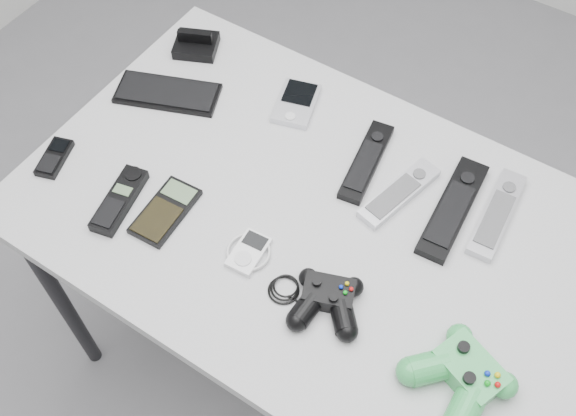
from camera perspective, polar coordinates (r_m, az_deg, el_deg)
The scene contains 15 objects.
floor at distance 1.99m, azimuth 2.66°, elevation -10.57°, with size 3.50×3.50×0.00m, color slate.
desk at distance 1.34m, azimuth 2.04°, elevation -2.16°, with size 1.12×0.72×0.75m.
pda_keyboard at distance 1.50m, azimuth -10.16°, elevation 9.57°, with size 0.22×0.09×0.01m, color black.
dock_bracket at distance 1.58m, azimuth -7.83°, elevation 13.84°, with size 0.09×0.08×0.05m, color black.
pda at distance 1.45m, azimuth 0.71°, elevation 8.89°, with size 0.08×0.12×0.02m, color silver.
remote_silver_a at distance 1.32m, azimuth 9.41°, elevation 1.29°, with size 0.05×0.19×0.02m, color silver.
remote_black_a at distance 1.36m, azimuth 6.67°, elevation 3.98°, with size 0.05×0.21×0.02m, color black.
remote_black_b at distance 1.32m, azimuth 13.80°, elevation 0.01°, with size 0.06×0.24×0.02m, color black.
remote_silver_b at distance 1.34m, azimuth 17.29°, elevation -0.45°, with size 0.05×0.21×0.02m, color #B2B1B8.
mobile_phone at distance 1.44m, azimuth -19.18°, elevation 4.07°, with size 0.04×0.10×0.02m, color black.
cordless_handset at distance 1.33m, azimuth -14.09°, elevation 0.67°, with size 0.05×0.15×0.02m, color black.
calculator at distance 1.30m, azimuth -10.35°, elevation -0.26°, with size 0.07×0.15×0.01m, color black.
mp3_player at distance 1.24m, azimuth -3.36°, elevation -3.74°, with size 0.08×0.09×0.02m, color silver.
controller_black at distance 1.18m, azimuth 3.35°, elevation -7.71°, with size 0.21×0.13×0.04m, color black, non-canonical shape.
controller_green at distance 1.15m, azimuth 14.54°, elevation -13.52°, with size 0.16×0.17×0.05m, color #227E3D, non-canonical shape.
Camera 1 is at (0.36, -0.72, 1.82)m, focal length 42.00 mm.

